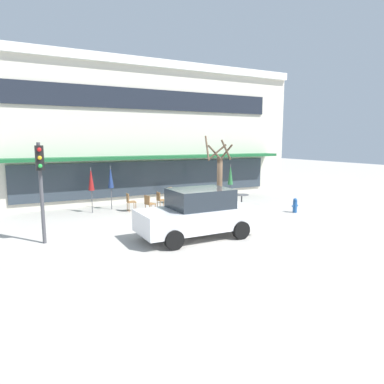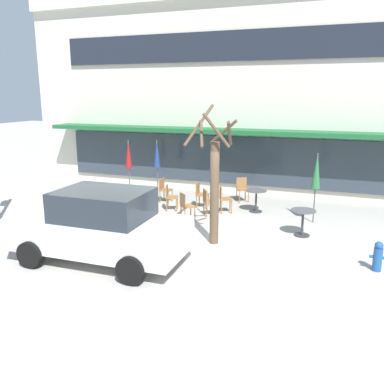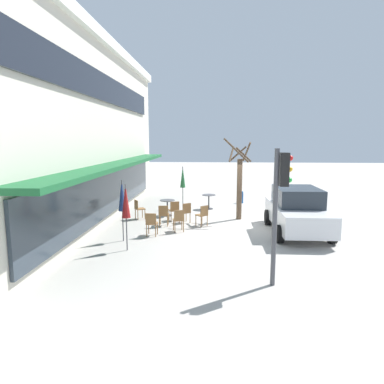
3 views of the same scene
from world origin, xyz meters
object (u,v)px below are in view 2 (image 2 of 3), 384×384
(cafe_chair_1, at_px, (200,193))
(cafe_chair_6, at_px, (208,200))
(cafe_table_streetside, at_px, (303,218))
(patio_umbrella_green_folded, at_px, (129,155))
(patio_umbrella_corner_open, at_px, (317,172))
(parked_sedan, at_px, (101,226))
(cafe_chair_5, at_px, (224,197))
(street_tree, at_px, (214,183))
(patio_umbrella_cream_folded, at_px, (157,154))
(cafe_chair_4, at_px, (164,188))
(fire_hydrant, at_px, (378,256))
(cafe_chair_3, at_px, (170,196))
(cafe_table_near_wall, at_px, (256,197))
(cafe_chair_0, at_px, (186,205))
(cafe_chair_2, at_px, (242,188))

(cafe_chair_1, bearing_deg, cafe_chair_6, -57.05)
(cafe_table_streetside, relative_size, patio_umbrella_green_folded, 0.35)
(patio_umbrella_corner_open, relative_size, parked_sedan, 0.52)
(cafe_chair_5, bearing_deg, street_tree, -79.56)
(cafe_table_streetside, xyz_separation_m, patio_umbrella_cream_folded, (-5.89, 2.96, 1.11))
(cafe_chair_4, xyz_separation_m, cafe_chair_5, (2.46, -0.56, 0.00))
(patio_umbrella_corner_open, bearing_deg, fire_hydrant, -63.27)
(cafe_table_streetside, xyz_separation_m, cafe_chair_3, (-4.56, 1.10, 0.01))
(cafe_chair_4, bearing_deg, cafe_table_near_wall, -1.99)
(cafe_table_streetside, distance_m, cafe_chair_0, 3.63)
(patio_umbrella_green_folded, height_order, cafe_chair_0, patio_umbrella_green_folded)
(patio_umbrella_green_folded, distance_m, parked_sedan, 6.60)
(street_tree, relative_size, fire_hydrant, 5.21)
(cafe_chair_3, height_order, cafe_chair_6, same)
(patio_umbrella_cream_folded, distance_m, patio_umbrella_corner_open, 6.30)
(cafe_table_near_wall, bearing_deg, cafe_chair_2, 122.45)
(cafe_chair_6, distance_m, street_tree, 2.78)
(street_tree, bearing_deg, fire_hydrant, -6.21)
(patio_umbrella_green_folded, relative_size, parked_sedan, 0.52)
(cafe_table_near_wall, xyz_separation_m, patio_umbrella_cream_folded, (-4.17, 1.02, 1.11))
(cafe_table_near_wall, relative_size, patio_umbrella_cream_folded, 0.35)
(cafe_chair_1, relative_size, cafe_chair_3, 1.00)
(patio_umbrella_green_folded, distance_m, cafe_chair_3, 2.99)
(cafe_chair_0, distance_m, cafe_chair_4, 2.45)
(cafe_table_near_wall, bearing_deg, patio_umbrella_cream_folded, 166.20)
(cafe_chair_2, xyz_separation_m, cafe_chair_4, (-2.70, -1.10, 0.00))
(patio_umbrella_cream_folded, height_order, street_tree, street_tree)
(cafe_chair_5, bearing_deg, cafe_chair_4, 167.08)
(patio_umbrella_corner_open, bearing_deg, cafe_chair_0, -162.77)
(cafe_chair_4, bearing_deg, fire_hydrant, -29.02)
(cafe_table_streetside, distance_m, cafe_chair_5, 3.12)
(street_tree, bearing_deg, cafe_table_near_wall, 81.75)
(cafe_chair_2, distance_m, fire_hydrant, 6.63)
(patio_umbrella_green_folded, bearing_deg, patio_umbrella_corner_open, -9.38)
(cafe_table_streetside, xyz_separation_m, street_tree, (-2.21, -1.40, 1.16))
(patio_umbrella_corner_open, distance_m, fire_hydrant, 3.83)
(cafe_table_near_wall, distance_m, cafe_table_streetside, 2.60)
(cafe_chair_1, relative_size, street_tree, 0.24)
(patio_umbrella_green_folded, height_order, fire_hydrant, patio_umbrella_green_folded)
(patio_umbrella_green_folded, bearing_deg, parked_sedan, -67.23)
(patio_umbrella_cream_folded, bearing_deg, cafe_chair_6, -36.02)
(cafe_table_streetside, xyz_separation_m, patio_umbrella_green_folded, (-6.92, 2.56, 1.11))
(cafe_chair_6, bearing_deg, parked_sedan, -105.86)
(cafe_chair_2, distance_m, cafe_chair_5, 1.68)
(patio_umbrella_cream_folded, distance_m, cafe_chair_4, 1.58)
(cafe_table_near_wall, relative_size, parked_sedan, 0.18)
(cafe_table_streetside, distance_m, cafe_chair_3, 4.69)
(cafe_table_near_wall, xyz_separation_m, cafe_chair_0, (-1.90, -1.75, 0.01))
(patio_umbrella_corner_open, bearing_deg, cafe_chair_1, 173.45)
(cafe_chair_1, xyz_separation_m, parked_sedan, (-0.69, -5.32, 0.35))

